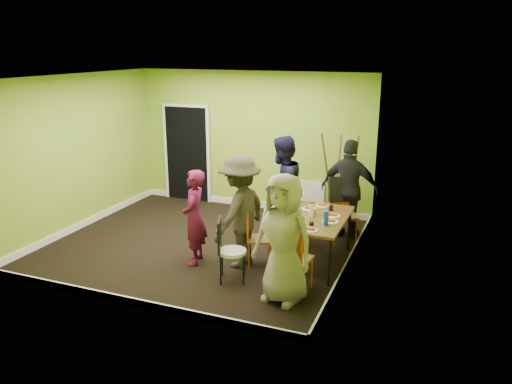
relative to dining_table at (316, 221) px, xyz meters
The scene contains 28 objects.
ground 2.09m from the dining_table, behind, with size 5.00×5.00×0.00m, color black.
room_walls 2.02m from the dining_table, behind, with size 5.04×4.54×2.82m.
dining_table is the anchor object (origin of this frame).
chair_left_far 0.90m from the dining_table, 136.58° to the left, with size 0.46×0.45×0.99m.
chair_left_near 0.97m from the dining_table, 153.77° to the right, with size 0.49×0.49×0.91m.
chair_back_end 1.18m from the dining_table, 82.50° to the left, with size 0.62×0.66×1.10m.
chair_front_end 1.10m from the dining_table, 91.80° to the right, with size 0.47×0.48×1.01m.
chair_bentwood 1.46m from the dining_table, 134.19° to the right, with size 0.47×0.46×0.92m.
easel 1.80m from the dining_table, 91.44° to the left, with size 0.71×0.66×1.76m.
plate_near_left 0.40m from the dining_table, 121.19° to the left, with size 0.23×0.23×0.01m, color white.
plate_near_right 0.41m from the dining_table, 118.20° to the right, with size 0.26×0.26×0.01m, color white.
plate_far_back 0.58m from the dining_table, 94.81° to the left, with size 0.22×0.22×0.01m, color white.
plate_far_front 0.59m from the dining_table, 83.74° to the right, with size 0.23×0.23×0.01m, color white.
plate_wall_back 0.27m from the dining_table, 33.90° to the left, with size 0.24×0.24×0.01m, color white.
plate_wall_front 0.29m from the dining_table, 26.80° to the right, with size 0.24×0.24×0.01m, color white.
thermos 0.18m from the dining_table, 162.61° to the left, with size 0.08×0.08×0.20m, color white.
blue_bottle 0.41m from the dining_table, 53.09° to the right, with size 0.08×0.08×0.22m, color #163FAA.
orange_bottle 0.17m from the dining_table, 114.36° to the left, with size 0.03×0.03×0.08m, color #DB5814.
glass_mid 0.27m from the dining_table, 122.11° to the left, with size 0.06×0.06×0.09m, color black.
glass_back 0.43m from the dining_table, 70.46° to the left, with size 0.07×0.07×0.09m, color black.
glass_front 0.48m from the dining_table, 83.32° to the right, with size 0.07×0.07×0.09m, color black.
cup_a 0.33m from the dining_table, 133.44° to the right, with size 0.11×0.11×0.09m, color white.
cup_b 0.19m from the dining_table, 40.86° to the left, with size 0.09×0.09×0.08m, color white.
person_standing 1.86m from the dining_table, 158.66° to the right, with size 0.54×0.36×1.49m, color #590F32.
person_left_far 1.18m from the dining_table, 135.49° to the left, with size 0.88×0.69×1.81m, color black.
person_left_near 1.17m from the dining_table, 154.46° to the right, with size 1.12×0.64×1.73m, color #2E291F.
person_back_end 1.33m from the dining_table, 79.03° to the left, with size 1.02×0.43×1.74m, color black.
person_front_end 1.33m from the dining_table, 93.90° to the right, with size 0.85×0.55×1.74m, color gray.
Camera 1 is at (3.75, -7.07, 3.26)m, focal length 35.00 mm.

